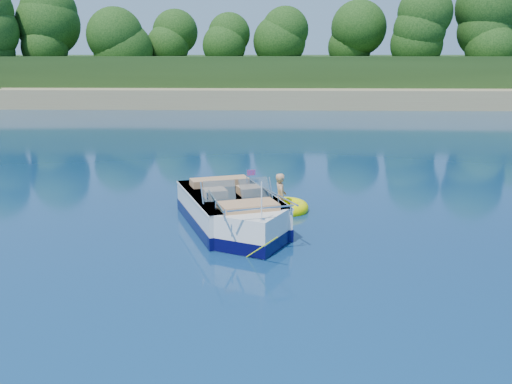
# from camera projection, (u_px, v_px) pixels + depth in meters

# --- Properties ---
(ground) EXTENTS (160.00, 160.00, 0.00)m
(ground) POSITION_uv_depth(u_px,v_px,m) (203.00, 289.00, 10.61)
(ground) COLOR #091C41
(ground) RESTS_ON ground
(shoreline) EXTENTS (170.00, 59.00, 6.00)m
(shoreline) POSITION_uv_depth(u_px,v_px,m) (265.00, 80.00, 72.30)
(shoreline) COLOR #947F56
(shoreline) RESTS_ON ground
(treeline) EXTENTS (150.00, 7.12, 8.19)m
(treeline) POSITION_uv_depth(u_px,v_px,m) (261.00, 38.00, 49.12)
(treeline) COLOR black
(treeline) RESTS_ON ground
(motorboat) EXTENTS (3.20, 5.35, 1.87)m
(motorboat) POSITION_uv_depth(u_px,v_px,m) (234.00, 214.00, 14.18)
(motorboat) COLOR white
(motorboat) RESTS_ON ground
(tow_tube) EXTENTS (1.56, 1.56, 0.37)m
(tow_tube) POSITION_uv_depth(u_px,v_px,m) (284.00, 207.00, 15.83)
(tow_tube) COLOR #FFFD00
(tow_tube) RESTS_ON ground
(boy) EXTENTS (0.47, 0.79, 1.46)m
(boy) POSITION_uv_depth(u_px,v_px,m) (280.00, 210.00, 15.95)
(boy) COLOR tan
(boy) RESTS_ON ground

